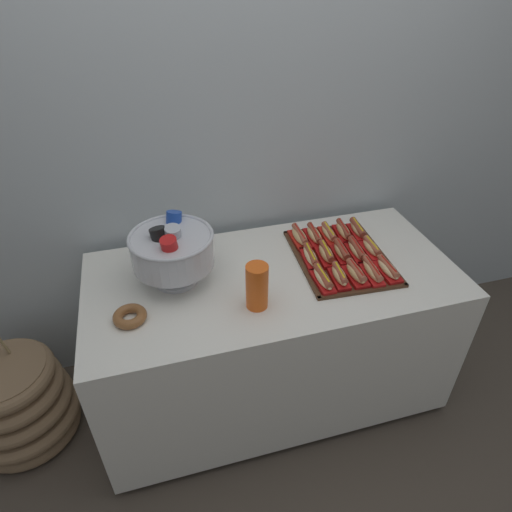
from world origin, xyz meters
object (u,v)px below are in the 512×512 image
Objects in this scene: floor_vase at (18,402)px; hot_dog_3 at (372,271)px; hot_dog_5 at (310,256)px; hot_dog_14 at (357,230)px; hot_dog_7 at (341,252)px; hot_dog_10 at (300,237)px; donut at (130,316)px; hot_dog_11 at (314,235)px; hot_dog_1 at (339,276)px; hot_dog_4 at (388,269)px; buffet_table at (272,333)px; punch_bowl at (172,249)px; cup_stack at (257,286)px; serving_tray at (341,257)px; hot_dog_8 at (357,250)px; hot_dog_2 at (356,273)px; hot_dog_6 at (326,254)px; hot_dog_9 at (372,248)px; hot_dog_13 at (343,231)px; hot_dog_0 at (323,278)px; hot_dog_12 at (329,234)px.

floor_vase reaches higher than hot_dog_3.
hot_dog_14 reaches higher than hot_dog_5.
hot_dog_7 is 0.93× the size of hot_dog_10.
donut is at bearing -164.38° from hot_dog_14.
hot_dog_5 is 1.06× the size of hot_dog_11.
hot_dog_4 is (0.22, -0.01, -0.00)m from hot_dog_1.
hot_dog_4 is (0.48, -0.15, 0.40)m from buffet_table.
punch_bowl is at bearing 163.00° from hot_dog_1.
buffet_table is 8.36× the size of cup_stack.
hot_dog_8 is at bearing -3.15° from serving_tray.
hot_dog_7 reaches higher than hot_dog_8.
hot_dog_14 is at bearing -3.15° from hot_dog_11.
hot_dog_8 is (0.08, 0.16, -0.00)m from hot_dog_2.
hot_dog_7 is (1.56, -0.05, 0.60)m from floor_vase.
hot_dog_6 is 0.18m from hot_dog_10.
hot_dog_10 is 1.04× the size of hot_dog_14.
hot_dog_8 is 0.08m from hot_dog_9.
hot_dog_13 reaches higher than hot_dog_8.
hot_dog_13 is at bearing 52.57° from hot_dog_0.
floor_vase is 1.60m from hot_dog_6.
hot_dog_10 is 0.88m from donut.
hot_dog_11 is (0.01, 0.16, -0.00)m from hot_dog_6.
hot_dog_0 is 0.36m from hot_dog_12.
serving_tray is at bearing -135.42° from hot_dog_14.
hot_dog_0 is 1.11× the size of hot_dog_1.
hot_dog_2 is 0.81× the size of cup_stack.
cup_stack is (-0.60, -0.03, 0.06)m from hot_dog_4.
hot_dog_0 is 1.33× the size of donut.
hot_dog_14 reaches higher than hot_dog_12.
hot_dog_10 is (-0.14, 0.17, 0.03)m from serving_tray.
cup_stack is at bearing -170.46° from hot_dog_0.
hot_dog_12 is 1.02m from donut.
hot_dog_12 is at bearing 176.85° from hot_dog_13.
hot_dog_9 reaches higher than buffet_table.
hot_dog_14 is (0.17, 0.32, -0.00)m from hot_dog_2.
hot_dog_12 is (-0.14, 0.17, -0.00)m from hot_dog_9.
cup_stack is (-0.53, -0.04, 0.06)m from hot_dog_3.
hot_dog_3 is 1.02m from donut.
hot_dog_13 is 0.86m from punch_bowl.
punch_bowl is (-0.75, 0.21, 0.13)m from hot_dog_2.
cup_stack reaches higher than hot_dog_13.
hot_dog_7 is 0.97m from donut.
hot_dog_10 reaches higher than hot_dog_13.
floor_vase reaches higher than hot_dog_11.
hot_dog_1 and hot_dog_13 have the same top height.
hot_dog_5 is 0.34m from hot_dog_14.
buffet_table is at bearing 162.93° from hot_dog_4.
hot_dog_12 is at bearing 86.85° from hot_dog_7.
floor_vase reaches higher than hot_dog_2.
hot_dog_9 is at bearing -3.34° from punch_bowl.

